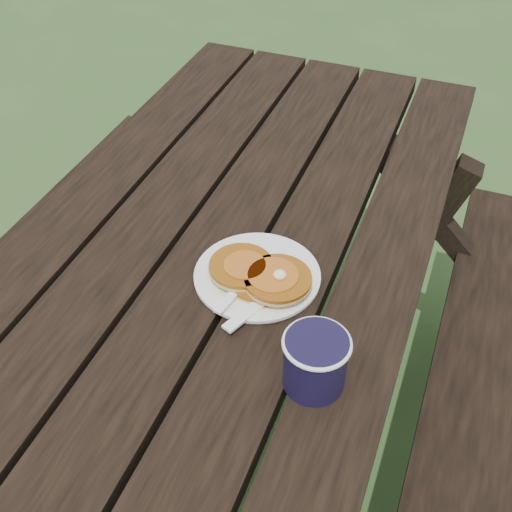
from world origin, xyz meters
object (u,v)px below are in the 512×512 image
(plate, at_px, (257,276))
(coffee_cup, at_px, (315,359))
(picnic_table, at_px, (204,410))
(pancake_stack, at_px, (260,275))

(plate, xyz_separation_m, coffee_cup, (0.16, -0.18, 0.05))
(picnic_table, xyz_separation_m, plate, (0.10, 0.05, 0.39))
(pancake_stack, relative_size, coffee_cup, 1.82)
(coffee_cup, bearing_deg, picnic_table, 154.24)
(picnic_table, relative_size, plate, 8.43)
(plate, height_order, coffee_cup, coffee_cup)
(picnic_table, height_order, coffee_cup, coffee_cup)
(picnic_table, distance_m, pancake_stack, 0.42)
(plate, distance_m, pancake_stack, 0.03)
(plate, bearing_deg, pancake_stack, -51.33)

